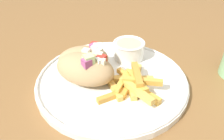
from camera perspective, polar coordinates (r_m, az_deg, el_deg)
table at (r=0.52m, az=2.11°, el=-6.39°), size 1.60×1.60×0.74m
plate at (r=0.46m, az=-0.00°, el=-2.50°), size 0.31×0.31×0.02m
pita_sandwich_near at (r=0.43m, az=-7.00°, el=0.37°), size 0.13×0.09×0.07m
pita_sandwich_far at (r=0.47m, az=-7.27°, el=2.96°), size 0.13×0.12×0.06m
fries_pile at (r=0.42m, az=5.26°, el=-3.49°), size 0.12×0.14×0.03m
sauce_ramekin at (r=0.51m, az=4.93°, el=5.39°), size 0.07×0.07×0.04m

